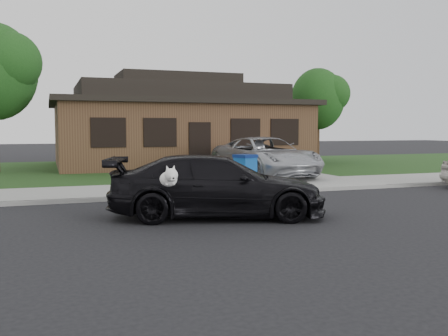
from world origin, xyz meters
name	(u,v)px	position (x,y,z in m)	size (l,w,h in m)	color
ground	(170,222)	(0.00, 0.00, 0.00)	(120.00, 120.00, 0.00)	black
sidewalk	(132,191)	(0.00, 5.00, 0.06)	(60.00, 3.00, 0.12)	gray
curb	(141,198)	(0.00, 3.50, 0.06)	(60.00, 0.12, 0.12)	gray
lawn	(104,171)	(0.00, 13.00, 0.07)	(60.00, 13.00, 0.13)	#193814
driveway	(250,172)	(6.00, 10.00, 0.07)	(4.50, 13.00, 0.14)	gray
sedan	(217,186)	(1.12, 0.17, 0.70)	(5.19, 3.26, 1.40)	black
minivan	(265,156)	(5.61, 7.47, 0.90)	(2.53, 5.50, 1.53)	#AEB0B5
recycling_bin	(245,170)	(3.73, 4.90, 0.64)	(0.81, 0.81, 1.02)	navy
house	(177,126)	(4.00, 15.00, 2.13)	(12.60, 8.60, 4.65)	#422B1C
tree_1	(321,98)	(12.14, 14.40, 3.71)	(3.15, 3.00, 5.25)	#332114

